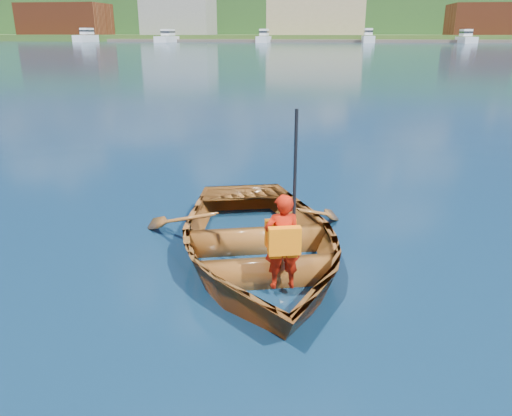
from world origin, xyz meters
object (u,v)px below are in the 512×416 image
rowboat (257,240)px  marina_yachts (294,38)px  child_paddler (283,241)px  dock (373,41)px

rowboat → marina_yachts: marina_yachts is taller
child_paddler → marina_yachts: marina_yachts is taller
marina_yachts → dock: bearing=11.9°
dock → marina_yachts: bearing=-168.1°
dock → marina_yachts: size_ratio=1.10×
rowboat → child_paddler: size_ratio=2.51×
child_paddler → marina_yachts: (-9.65, 144.40, 0.70)m
child_paddler → dock: size_ratio=0.01×
rowboat → dock: bearing=85.0°
rowboat → dock: (12.95, 148.26, 0.12)m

